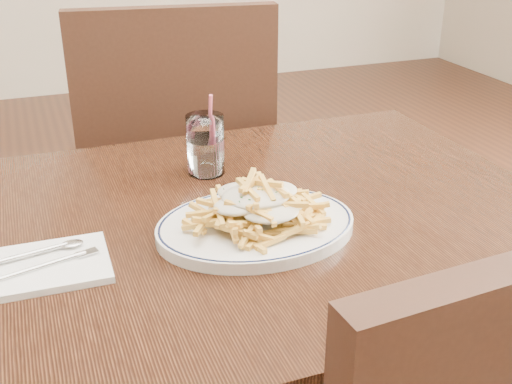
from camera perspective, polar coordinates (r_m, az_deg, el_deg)
name	(u,v)px	position (r m, az deg, el deg)	size (l,w,h in m)	color
table	(209,261)	(1.09, -4.16, -6.10)	(1.20, 0.80, 0.75)	black
chair_far	(176,172)	(1.68, -7.11, 1.74)	(0.53, 0.53, 1.01)	black
fries_plate	(256,226)	(1.01, 0.00, -3.04)	(0.38, 0.35, 0.02)	white
loaded_fries	(256,202)	(0.99, 0.00, -0.88)	(0.24, 0.21, 0.06)	gold
napkin	(33,268)	(0.96, -19.17, -6.42)	(0.21, 0.14, 0.01)	white
cutlery	(32,262)	(0.96, -19.27, -5.87)	(0.17, 0.09, 0.01)	silver
water_glass	(206,148)	(1.21, -4.50, 3.91)	(0.07, 0.07, 0.15)	white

